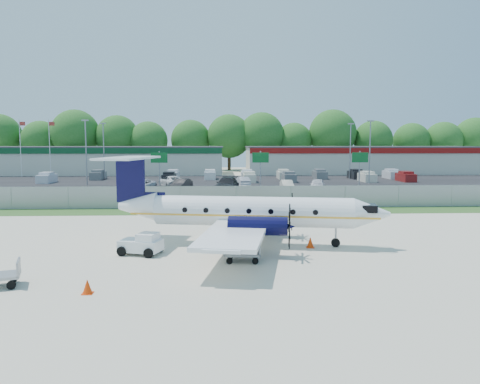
{
  "coord_description": "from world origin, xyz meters",
  "views": [
    {
      "loc": [
        -1.52,
        -28.06,
        5.88
      ],
      "look_at": [
        0.0,
        6.0,
        2.3
      ],
      "focal_mm": 35.0,
      "sensor_mm": 36.0,
      "label": 1
    }
  ],
  "objects": [
    {
      "name": "parking_lot",
      "position": [
        0.0,
        40.0,
        0.01
      ],
      "size": [
        170.0,
        32.0,
        0.02
      ],
      "primitive_type": "cube",
      "color": "black",
      "rests_on": "ground"
    },
    {
      "name": "sign_right",
      "position": [
        14.0,
        22.91,
        3.61
      ],
      "size": [
        1.8,
        0.26,
        5.0
      ],
      "color": "gray",
      "rests_on": "ground"
    },
    {
      "name": "light_pole_sw",
      "position": [
        -20.0,
        48.0,
        5.23
      ],
      "size": [
        0.9,
        0.35,
        9.09
      ],
      "color": "gray",
      "rests_on": "ground"
    },
    {
      "name": "sign_left",
      "position": [
        -8.0,
        22.91,
        3.61
      ],
      "size": [
        1.8,
        0.26,
        5.0
      ],
      "color": "gray",
      "rests_on": "ground"
    },
    {
      "name": "building_east",
      "position": [
        26.0,
        61.98,
        2.63
      ],
      "size": [
        44.4,
        12.4,
        5.24
      ],
      "color": "silver",
      "rests_on": "ground"
    },
    {
      "name": "light_pole_nw",
      "position": [
        -20.0,
        38.0,
        5.23
      ],
      "size": [
        0.9,
        0.35,
        9.09
      ],
      "color": "gray",
      "rests_on": "ground"
    },
    {
      "name": "cone_starboard_wing",
      "position": [
        1.92,
        7.89,
        0.24
      ],
      "size": [
        0.36,
        0.36,
        0.51
      ],
      "color": "#E53807",
      "rests_on": "ground"
    },
    {
      "name": "pushback_tug",
      "position": [
        -5.61,
        -3.52,
        0.55
      ],
      "size": [
        2.42,
        2.06,
        1.15
      ],
      "color": "white",
      "rests_on": "ground"
    },
    {
      "name": "building_west",
      "position": [
        -24.0,
        61.98,
        2.63
      ],
      "size": [
        46.4,
        12.4,
        5.24
      ],
      "color": "silver",
      "rests_on": "ground"
    },
    {
      "name": "light_pole_ne",
      "position": [
        20.0,
        38.0,
        5.23
      ],
      "size": [
        0.9,
        0.35,
        9.09
      ],
      "color": "gray",
      "rests_on": "ground"
    },
    {
      "name": "tree_line",
      "position": [
        0.0,
        74.0,
        0.0
      ],
      "size": [
        112.0,
        6.0,
        14.0
      ],
      "primitive_type": null,
      "color": "#225E1B",
      "rests_on": "ground"
    },
    {
      "name": "baggage_cart_far",
      "position": [
        -0.38,
        -5.33,
        0.44
      ],
      "size": [
        1.87,
        1.21,
        0.95
      ],
      "color": "gray",
      "rests_on": "ground"
    },
    {
      "name": "ground",
      "position": [
        0.0,
        0.0,
        0.0
      ],
      "size": [
        170.0,
        170.0,
        0.0
      ],
      "primitive_type": "plane",
      "color": "beige",
      "rests_on": "ground"
    },
    {
      "name": "parked_car_c",
      "position": [
        -0.57,
        28.54,
        0.0
      ],
      "size": [
        3.39,
        6.21,
        1.71
      ],
      "primitive_type": "imported",
      "rotation": [
        0.0,
        0.0,
        -0.18
      ],
      "color": "black",
      "rests_on": "ground"
    },
    {
      "name": "far_parking_rows",
      "position": [
        0.0,
        45.0,
        0.0
      ],
      "size": [
        56.0,
        10.0,
        1.6
      ],
      "primitive_type": null,
      "color": "gray",
      "rests_on": "ground"
    },
    {
      "name": "perimeter_fence",
      "position": [
        0.0,
        14.0,
        1.0
      ],
      "size": [
        120.0,
        0.06,
        1.99
      ],
      "color": "gray",
      "rests_on": "ground"
    },
    {
      "name": "aircraft",
      "position": [
        0.06,
        -1.38,
        1.95
      ],
      "size": [
        16.56,
        16.25,
        5.06
      ],
      "color": "white",
      "rests_on": "ground"
    },
    {
      "name": "parked_car_f",
      "position": [
        -7.88,
        34.37,
        0.0
      ],
      "size": [
        4.45,
        6.01,
        1.52
      ],
      "primitive_type": "imported",
      "rotation": [
        0.0,
        0.0,
        3.54
      ],
      "color": "silver",
      "rests_on": "ground"
    },
    {
      "name": "light_pole_se",
      "position": [
        20.0,
        48.0,
        5.23
      ],
      "size": [
        0.9,
        0.35,
        9.09
      ],
      "color": "gray",
      "rests_on": "ground"
    },
    {
      "name": "parked_car_b",
      "position": [
        -6.2,
        29.52,
        0.0
      ],
      "size": [
        2.71,
        4.78,
        1.49
      ],
      "primitive_type": "imported",
      "rotation": [
        0.0,
        0.0,
        -0.27
      ],
      "color": "black",
      "rests_on": "ground"
    },
    {
      "name": "sign_mid",
      "position": [
        3.0,
        22.91,
        3.61
      ],
      "size": [
        1.8,
        0.26,
        5.0
      ],
      "color": "gray",
      "rests_on": "ground"
    },
    {
      "name": "flagpole_east",
      "position": [
        -30.92,
        55.0,
        5.64
      ],
      "size": [
        1.06,
        0.12,
        10.0
      ],
      "color": "white",
      "rests_on": "ground"
    },
    {
      "name": "cone_nose",
      "position": [
        3.6,
        -2.36,
        0.29
      ],
      "size": [
        0.43,
        0.43,
        0.61
      ],
      "color": "#E53807",
      "rests_on": "ground"
    },
    {
      "name": "cone_port_wing",
      "position": [
        -6.7,
        -10.0,
        0.28
      ],
      "size": [
        0.41,
        0.41,
        0.58
      ],
      "color": "#E53807",
      "rests_on": "ground"
    },
    {
      "name": "road_car_mid",
      "position": [
        0.79,
        20.18,
        0.0
      ],
      "size": [
        5.8,
        3.7,
        1.49
      ],
      "primitive_type": "imported",
      "rotation": [
        0.0,
        0.0,
        -1.32
      ],
      "color": "silver",
      "rests_on": "ground"
    },
    {
      "name": "road_car_west",
      "position": [
        -17.75,
        16.76,
        0.0
      ],
      "size": [
        5.71,
        4.04,
        1.44
      ],
      "primitive_type": "imported",
      "rotation": [
        0.0,
        0.0,
        1.22
      ],
      "color": "beige",
      "rests_on": "ground"
    },
    {
      "name": "flagpole_west",
      "position": [
        -35.92,
        55.0,
        5.64
      ],
      "size": [
        1.06,
        0.12,
        10.0
      ],
      "color": "white",
      "rests_on": "ground"
    },
    {
      "name": "parked_car_a",
      "position": [
        -11.08,
        28.81,
        0.0
      ],
      "size": [
        3.58,
        5.87,
        1.52
      ],
      "primitive_type": "imported",
      "rotation": [
        0.0,
        0.0,
        -0.2
      ],
      "color": "silver",
      "rests_on": "ground"
    },
    {
      "name": "access_road",
      "position": [
        0.0,
        19.0,
        0.01
      ],
      "size": [
        170.0,
        8.0,
        0.02
      ],
      "primitive_type": "cube",
      "color": "black",
      "rests_on": "ground"
    },
    {
      "name": "grass_verge",
      "position": [
        0.0,
        12.0,
        0.01
      ],
      "size": [
        170.0,
        4.0,
        0.02
      ],
      "primitive_type": "cube",
      "color": "#2D561E",
      "rests_on": "ground"
    },
    {
      "name": "parked_car_e",
      "position": [
        10.5,
        28.54,
        0.0
      ],
      "size": [
        2.84,
        4.77,
        1.52
      ],
      "primitive_type": "imported",
      "rotation": [
        0.0,
        0.0,
        -0.25
      ],
      "color": "silver",
      "rests_on": "ground"
    },
    {
      "name": "parked_car_d",
      "position": [
        6.92,
        29.64,
        0.0
      ],
      "size": [
        1.36,
        3.88,
        1.28
      ],
      "primitive_type": "imported",
      "rotation": [
        0.0,
        0.0,
        0.0
      ],
      "color": "beige",
      "rests_on": "ground"
    },
    {
      "name": "parked_car_g",
      "position": [
        1.66,
        35.2,
        0.0
      ],
      "size": [
        2.07,
        4.15,
        1.31
      ],
      "primitive_type": "imported",
      "rotation": [
        0.0,
        0.0,
        3.32
      ],
      "color": "silver",
      "rests_on": "ground"
    }
  ]
}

